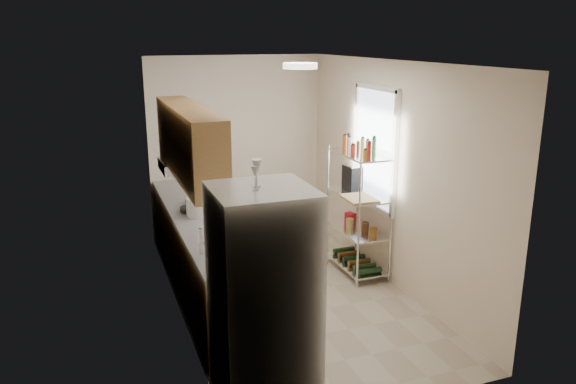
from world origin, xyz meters
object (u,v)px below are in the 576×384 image
at_px(refrigerator, 263,300).
at_px(espresso_machine, 352,175).
at_px(rice_cooker, 198,207).
at_px(cutting_board, 359,199).
at_px(frying_pan_large, 192,209).

xyz_separation_m(refrigerator, espresso_machine, (1.95, 2.41, 0.26)).
bearing_deg(rice_cooker, cutting_board, -12.16).
bearing_deg(rice_cooker, espresso_machine, 4.94).
relative_size(refrigerator, rice_cooker, 6.85).
bearing_deg(rice_cooker, frying_pan_large, 99.85).
height_order(refrigerator, rice_cooker, refrigerator).
relative_size(refrigerator, cutting_board, 4.11).
xyz_separation_m(frying_pan_large, cutting_board, (1.85, -0.59, 0.10)).
bearing_deg(cutting_board, rice_cooker, 167.84).
height_order(frying_pan_large, cutting_board, cutting_board).
height_order(frying_pan_large, espresso_machine, espresso_machine).
bearing_deg(espresso_machine, frying_pan_large, 175.12).
relative_size(refrigerator, espresso_machine, 6.15).
height_order(refrigerator, espresso_machine, refrigerator).
relative_size(frying_pan_large, cutting_board, 0.63).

